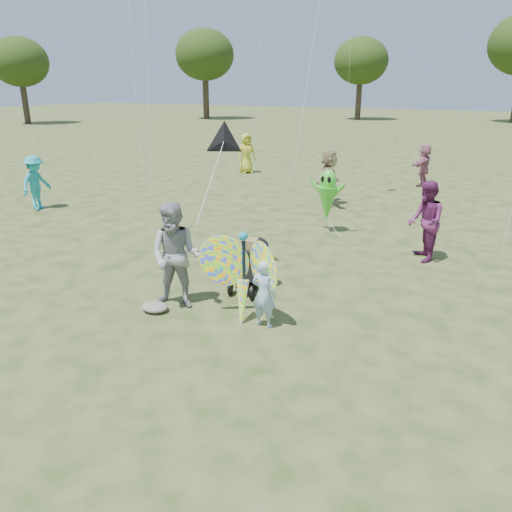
{
  "coord_description": "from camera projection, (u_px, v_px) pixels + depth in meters",
  "views": [
    {
      "loc": [
        3.59,
        -5.6,
        3.88
      ],
      "look_at": [
        -0.2,
        1.5,
        1.1
      ],
      "focal_mm": 35.0,
      "sensor_mm": 36.0,
      "label": 1
    }
  ],
  "objects": [
    {
      "name": "jogging_stroller",
      "position": [
        251.0,
        261.0,
        9.72
      ],
      "size": [
        0.69,
        1.12,
        1.09
      ],
      "rotation": [
        0.0,
        0.0,
        0.3
      ],
      "color": "black",
      "rests_on": "ground"
    },
    {
      "name": "ground",
      "position": [
        221.0,
        355.0,
        7.54
      ],
      "size": [
        160.0,
        160.0,
        0.0
      ],
      "primitive_type": "plane",
      "color": "#51592B",
      "rests_on": "ground"
    },
    {
      "name": "crowd_i",
      "position": [
        36.0,
        183.0,
        16.1
      ],
      "size": [
        0.77,
        1.19,
        1.73
      ],
      "primitive_type": "imported",
      "rotation": [
        0.0,
        0.0,
        1.69
      ],
      "color": "teal",
      "rests_on": "ground"
    },
    {
      "name": "butterfly_kite",
      "position": [
        243.0,
        276.0,
        8.44
      ],
      "size": [
        1.74,
        0.75,
        1.78
      ],
      "color": "#DE235A",
      "rests_on": "ground"
    },
    {
      "name": "crowd_g",
      "position": [
        246.0,
        153.0,
        22.69
      ],
      "size": [
        0.98,
        1.04,
        1.78
      ],
      "primitive_type": "imported",
      "rotation": [
        0.0,
        0.0,
        0.91
      ],
      "color": "gold",
      "rests_on": "ground"
    },
    {
      "name": "adult_man",
      "position": [
        176.0,
        256.0,
        8.9
      ],
      "size": [
        1.11,
        0.96,
        1.94
      ],
      "primitive_type": "imported",
      "rotation": [
        0.0,
        0.0,
        0.27
      ],
      "color": "#95969B",
      "rests_on": "ground"
    },
    {
      "name": "alien_kite",
      "position": [
        327.0,
        198.0,
        13.46
      ],
      "size": [
        1.12,
        0.69,
        1.74
      ],
      "color": "green",
      "rests_on": "ground"
    },
    {
      "name": "crowd_j",
      "position": [
        424.0,
        165.0,
        19.87
      ],
      "size": [
        0.71,
        1.58,
        1.65
      ],
      "primitive_type": "imported",
      "rotation": [
        0.0,
        0.0,
        4.56
      ],
      "color": "#A8607C",
      "rests_on": "ground"
    },
    {
      "name": "crowd_d",
      "position": [
        329.0,
        178.0,
        16.56
      ],
      "size": [
        1.21,
        1.8,
        1.86
      ],
      "primitive_type": "imported",
      "rotation": [
        0.0,
        0.0,
        2.0
      ],
      "color": "#9D8660",
      "rests_on": "ground"
    },
    {
      "name": "delta_kite_rig",
      "position": [
        224.0,
        142.0,
        10.07
      ],
      "size": [
        1.04,
        2.25,
        1.64
      ],
      "color": "black",
      "rests_on": "ground"
    },
    {
      "name": "grey_bag",
      "position": [
        155.0,
        307.0,
        8.98
      ],
      "size": [
        0.5,
        0.41,
        0.16
      ],
      "primitive_type": "ellipsoid",
      "color": "gray",
      "rests_on": "ground"
    },
    {
      "name": "child_girl",
      "position": [
        264.0,
        294.0,
        8.26
      ],
      "size": [
        0.43,
        0.28,
        1.18
      ],
      "primitive_type": "imported",
      "rotation": [
        0.0,
        0.0,
        3.14
      ],
      "color": "#9CBDDD",
      "rests_on": "ground"
    },
    {
      "name": "crowd_e",
      "position": [
        426.0,
        221.0,
        11.33
      ],
      "size": [
        1.02,
        1.11,
        1.85
      ],
      "primitive_type": "imported",
      "rotation": [
        0.0,
        0.0,
        5.15
      ],
      "color": "#692357",
      "rests_on": "ground"
    }
  ]
}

